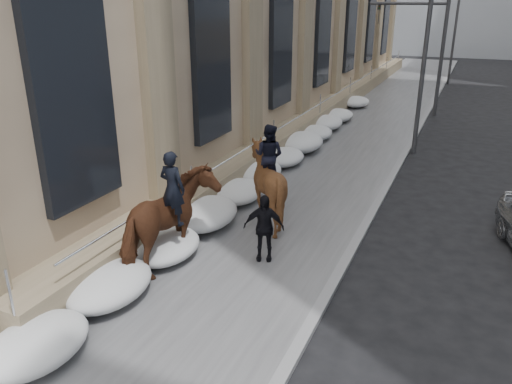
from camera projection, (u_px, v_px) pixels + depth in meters
ground at (171, 320)px, 9.92m from camera, size 140.00×140.00×0.00m
sidewalk at (318, 171)px, 18.45m from camera, size 5.00×80.00×0.12m
curb at (390, 180)px, 17.47m from camera, size 0.24×80.00×0.12m
streetlight_mid at (422, 38)px, 19.22m from camera, size 1.71×0.24×8.00m
streetlight_far at (454, 20)px, 36.31m from camera, size 1.71×0.24×8.00m
traffic_signal at (425, 40)px, 26.51m from camera, size 4.10×0.22×6.00m
snow_bank at (263, 170)px, 17.22m from camera, size 1.70×18.10×0.76m
mounted_horse_left at (170, 221)px, 11.26m from camera, size 1.41×2.75×2.78m
mounted_horse_right at (267, 181)px, 13.70m from camera, size 1.85×2.06×2.76m
pedestrian at (264, 228)px, 11.77m from camera, size 1.04×0.68×1.64m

